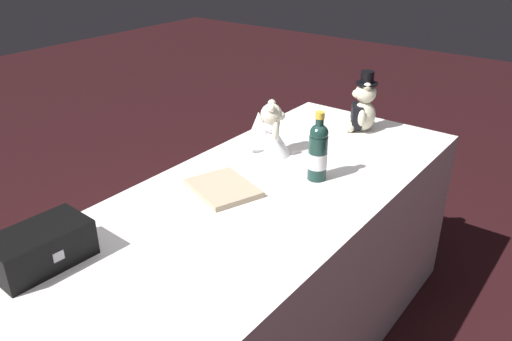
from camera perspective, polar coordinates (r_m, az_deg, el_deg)
The scene contains 6 objects.
reception_table at distance 2.11m, azimuth 0.00°, elevation -11.98°, with size 2.05×0.82×0.77m, color white.
teddy_bear_groom at distance 2.49m, azimuth 11.72°, elevation 6.83°, with size 0.15×0.15×0.29m.
teddy_bear_bride at distance 2.19m, azimuth 1.30°, elevation 4.32°, with size 0.20×0.22×0.23m.
champagne_bottle at distance 1.97m, azimuth 6.89°, elevation 2.14°, with size 0.07×0.07×0.28m.
gift_case_black at distance 1.63m, azimuth -22.75°, elevation -7.84°, with size 0.28×0.18×0.12m.
guestbook at distance 1.92m, azimuth -3.69°, elevation -1.96°, with size 0.20×0.26×0.02m, color tan.
Camera 1 is at (-1.32, -1.00, 1.69)m, focal length 36.05 mm.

